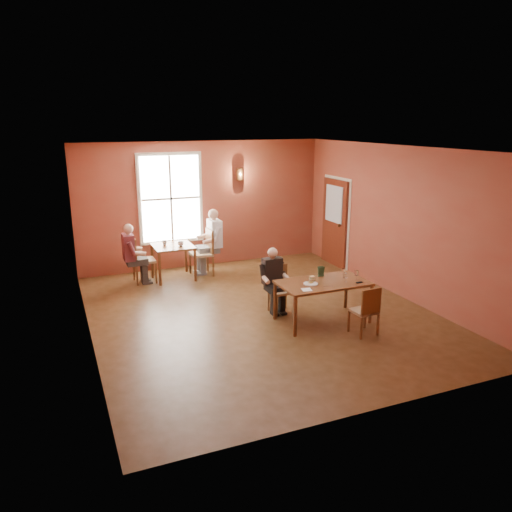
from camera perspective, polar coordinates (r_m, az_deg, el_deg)
name	(u,v)px	position (r m, az deg, el deg)	size (l,w,h in m)	color
ground	(260,313)	(9.34, 0.47, -6.53)	(6.00, 7.00, 0.01)	brown
wall_back	(203,205)	(12.13, -6.03, 5.87)	(6.00, 0.04, 3.00)	brown
wall_front	(379,297)	(5.95, 13.86, -4.52)	(6.00, 0.04, 3.00)	brown
wall_left	(83,251)	(8.22, -19.12, 0.56)	(0.04, 7.00, 3.00)	brown
wall_right	(398,222)	(10.41, 15.90, 3.80)	(0.04, 7.00, 3.00)	brown
ceiling	(261,148)	(8.68, 0.52, 12.19)	(6.00, 7.00, 0.04)	white
window	(171,199)	(11.85, -9.72, 6.49)	(1.36, 0.10, 1.96)	white
door	(334,223)	(12.31, 8.93, 3.78)	(0.12, 1.04, 2.10)	maroon
wall_sconce	(240,174)	(12.22, -1.89, 9.33)	(0.16, 0.16, 0.28)	brown
main_table	(322,302)	(8.93, 7.61, -5.19)	(1.56, 0.88, 0.73)	brown
chair_diner_main	(281,290)	(9.22, 2.90, -3.90)	(0.39, 0.39, 0.88)	#502D15
diner_main	(282,283)	(9.15, 2.99, -3.13)	(0.46, 0.46, 1.16)	#36261B
chair_empty	(364,310)	(8.52, 12.23, -6.05)	(0.37, 0.37, 0.84)	#4D2D18
plate_food	(311,283)	(8.66, 6.26, -3.12)	(0.25, 0.25, 0.03)	white
sandwich	(312,280)	(8.75, 6.42, -2.70)	(0.08, 0.08, 0.10)	tan
goblet_a	(343,273)	(9.08, 9.97, -1.90)	(0.07, 0.07, 0.18)	white
goblet_b	(356,275)	(9.00, 11.41, -2.11)	(0.07, 0.07, 0.18)	white
goblet_c	(345,277)	(8.85, 10.17, -2.39)	(0.07, 0.07, 0.17)	silver
menu_stand	(321,271)	(9.08, 7.44, -1.77)	(0.11, 0.06, 0.19)	#234328
knife	(328,286)	(8.58, 8.26, -3.46)	(0.18, 0.01, 0.00)	white
napkin	(307,290)	(8.38, 5.80, -3.85)	(0.16, 0.16, 0.01)	white
sunglasses	(359,282)	(8.87, 11.72, -2.97)	(0.12, 0.04, 0.01)	black
second_table	(174,262)	(11.37, -9.41, -0.67)	(0.87, 0.87, 0.77)	brown
chair_diner_white	(201,253)	(11.48, -6.29, 0.37)	(0.47, 0.47, 1.06)	#56341E
diner_white	(202,244)	(11.44, -6.17, 1.33)	(0.58, 0.58, 1.45)	white
chair_diner_maroon	(144,259)	(11.21, -12.67, -0.37)	(0.45, 0.45, 1.03)	#572813
diner_maroon	(142,253)	(11.17, -12.86, 0.30)	(0.52, 0.52, 1.31)	#591E1D
cup_a	(181,244)	(11.18, -8.61, 1.40)	(0.13, 0.13, 0.10)	white
cup_b	(165,243)	(11.32, -10.41, 1.50)	(0.11, 0.11, 0.10)	white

